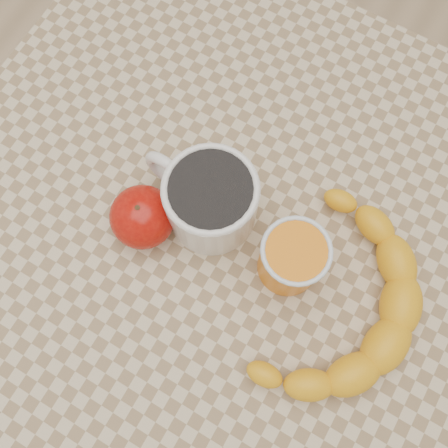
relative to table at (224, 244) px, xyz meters
The scene contains 6 objects.
ground 0.66m from the table, ahead, with size 3.00×3.00×0.00m, color tan.
table is the anchor object (origin of this frame).
coffee_mug 0.14m from the table, 158.97° to the left, with size 0.16×0.13×0.10m.
orange_juice_glass 0.16m from the table, ahead, with size 0.08×0.08×0.09m.
apple 0.16m from the table, 152.14° to the right, with size 0.10×0.10×0.08m.
banana 0.21m from the table, ahead, with size 0.25×0.34×0.05m, color #F5AF15, non-canonical shape.
Camera 1 is at (0.09, -0.15, 1.38)m, focal length 40.00 mm.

